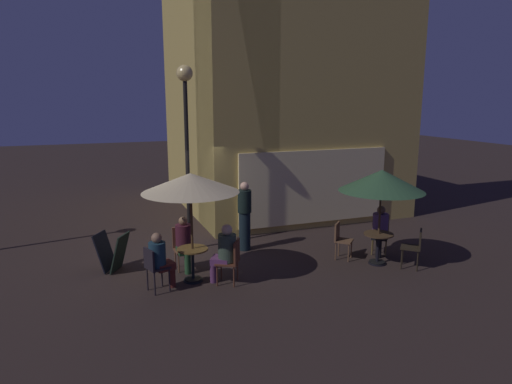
# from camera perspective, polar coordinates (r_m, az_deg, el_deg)

# --- Properties ---
(ground_plane) EXTENTS (60.00, 60.00, 0.00)m
(ground_plane) POSITION_cam_1_polar(r_m,az_deg,el_deg) (11.28, -8.50, -7.87)
(ground_plane) COLOR #2F2320
(cafe_building) EXTENTS (6.59, 7.10, 9.66)m
(cafe_building) POSITION_cam_1_polar(r_m,az_deg,el_deg) (14.70, 0.24, 15.88)
(cafe_building) COLOR tan
(cafe_building) RESTS_ON ground
(street_lamp_near_corner) EXTENTS (0.38, 0.38, 4.50)m
(street_lamp_near_corner) POSITION_cam_1_polar(r_m,az_deg,el_deg) (11.13, -8.74, 9.51)
(street_lamp_near_corner) COLOR black
(street_lamp_near_corner) RESTS_ON ground
(menu_sandwich_board) EXTENTS (0.82, 0.79, 0.84)m
(menu_sandwich_board) POSITION_cam_1_polar(r_m,az_deg,el_deg) (10.59, -17.51, -7.14)
(menu_sandwich_board) COLOR black
(menu_sandwich_board) RESTS_ON ground
(cafe_table_0) EXTENTS (0.64, 0.64, 0.71)m
(cafe_table_0) POSITION_cam_1_polar(r_m,az_deg,el_deg) (9.63, -7.91, -8.26)
(cafe_table_0) COLOR black
(cafe_table_0) RESTS_ON ground
(cafe_table_1) EXTENTS (0.67, 0.67, 0.72)m
(cafe_table_1) POSITION_cam_1_polar(r_m,az_deg,el_deg) (10.85, 15.01, -6.14)
(cafe_table_1) COLOR black
(cafe_table_1) RESTS_ON ground
(patio_umbrella_0) EXTENTS (1.96, 1.96, 2.28)m
(patio_umbrella_0) POSITION_cam_1_polar(r_m,az_deg,el_deg) (9.21, -8.18, 1.07)
(patio_umbrella_0) COLOR black
(patio_umbrella_0) RESTS_ON ground
(patio_umbrella_1) EXTENTS (1.90, 1.90, 2.19)m
(patio_umbrella_1) POSITION_cam_1_polar(r_m,az_deg,el_deg) (10.51, 15.42, 1.34)
(patio_umbrella_1) COLOR black
(patio_umbrella_1) RESTS_ON ground
(cafe_chair_0) EXTENTS (0.50, 0.50, 0.90)m
(cafe_chair_0) POSITION_cam_1_polar(r_m,az_deg,el_deg) (9.22, -12.63, -8.87)
(cafe_chair_0) COLOR black
(cafe_chair_0) RESTS_ON ground
(cafe_chair_1) EXTENTS (0.60, 0.60, 0.93)m
(cafe_chair_1) POSITION_cam_1_polar(r_m,az_deg,el_deg) (9.40, -3.03, -8.23)
(cafe_chair_1) COLOR #592F1F
(cafe_chair_1) RESTS_ON ground
(cafe_chair_2) EXTENTS (0.43, 0.43, 0.93)m
(cafe_chair_2) POSITION_cam_1_polar(r_m,az_deg,el_deg) (10.37, -9.12, -6.46)
(cafe_chair_2) COLOR brown
(cafe_chair_2) RESTS_ON ground
(cafe_chair_3) EXTENTS (0.54, 0.54, 0.87)m
(cafe_chair_3) POSITION_cam_1_polar(r_m,az_deg,el_deg) (10.99, 10.52, -5.57)
(cafe_chair_3) COLOR brown
(cafe_chair_3) RESTS_ON ground
(cafe_chair_4) EXTENTS (0.59, 0.59, 0.90)m
(cafe_chair_4) POSITION_cam_1_polar(r_m,az_deg,el_deg) (10.79, 19.24, -6.23)
(cafe_chair_4) COLOR black
(cafe_chair_4) RESTS_ON ground
(cafe_chair_5) EXTENTS (0.56, 0.56, 0.95)m
(cafe_chair_5) POSITION_cam_1_polar(r_m,az_deg,el_deg) (11.63, 15.25, -4.67)
(cafe_chair_5) COLOR brown
(cafe_chair_5) RESTS_ON ground
(patron_seated_0) EXTENTS (0.52, 0.43, 1.19)m
(patron_seated_0) POSITION_cam_1_polar(r_m,az_deg,el_deg) (9.23, -11.88, -8.02)
(patron_seated_0) COLOR #541F1A
(patron_seated_0) RESTS_ON ground
(patron_seated_1) EXTENTS (0.55, 0.51, 1.26)m
(patron_seated_1) POSITION_cam_1_polar(r_m,az_deg,el_deg) (9.37, -3.91, -7.24)
(patron_seated_1) COLOR #613360
(patron_seated_1) RESTS_ON ground
(patron_seated_2) EXTENTS (0.37, 0.55, 1.21)m
(patron_seated_2) POSITION_cam_1_polar(r_m,az_deg,el_deg) (10.19, -8.94, -5.96)
(patron_seated_2) COLOR #254E2B
(patron_seated_2) RESTS_ON ground
(patron_seated_3) EXTENTS (0.53, 0.55, 1.20)m
(patron_seated_3) POSITION_cam_1_polar(r_m,az_deg,el_deg) (11.45, 15.24, -4.26)
(patron_seated_3) COLOR black
(patron_seated_3) RESTS_ON ground
(patron_standing_4) EXTENTS (0.34, 0.34, 1.73)m
(patron_standing_4) POSITION_cam_1_polar(r_m,az_deg,el_deg) (11.34, -1.43, -3.01)
(patron_standing_4) COLOR black
(patron_standing_4) RESTS_ON ground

